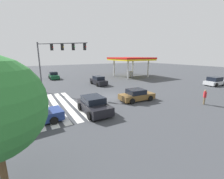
{
  "coord_description": "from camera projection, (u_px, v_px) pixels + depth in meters",
  "views": [
    {
      "loc": [
        16.16,
        -9.43,
        5.3
      ],
      "look_at": [
        0.0,
        0.0,
        0.97
      ],
      "focal_mm": 24.0,
      "sensor_mm": 36.0,
      "label": 1
    }
  ],
  "objects": [
    {
      "name": "ground_plane",
      "position": [
        112.0,
        97.0,
        19.43
      ],
      "size": [
        135.74,
        135.74,
        0.0
      ],
      "primitive_type": "plane",
      "color": "#3D3F44"
    },
    {
      "name": "crosswalk_markings",
      "position": [
        56.0,
        106.0,
        16.01
      ],
      "size": [
        10.71,
        4.4,
        0.01
      ],
      "rotation": [
        0.0,
        0.0,
        1.57
      ],
      "color": "silver",
      "rests_on": "ground_plane"
    },
    {
      "name": "traffic_signal_mast",
      "position": [
        56.0,
        55.0,
        20.16
      ],
      "size": [
        5.37,
        5.37,
        7.03
      ],
      "rotation": [
        0.0,
        0.0,
        0.79
      ],
      "color": "#47474C",
      "rests_on": "ground_plane"
    },
    {
      "name": "car_0",
      "position": [
        30.0,
        116.0,
        11.49
      ],
      "size": [
        2.36,
        4.66,
        1.54
      ],
      "rotation": [
        0.0,
        0.0,
        1.64
      ],
      "color": "navy",
      "rests_on": "ground_plane"
    },
    {
      "name": "car_1",
      "position": [
        137.0,
        95.0,
        17.83
      ],
      "size": [
        2.33,
        4.26,
        1.36
      ],
      "rotation": [
        0.0,
        0.0,
        1.51
      ],
      "color": "brown",
      "rests_on": "ground_plane"
    },
    {
      "name": "car_2",
      "position": [
        94.0,
        105.0,
        13.99
      ],
      "size": [
        4.2,
        2.23,
        1.53
      ],
      "rotation": [
        0.0,
        0.0,
        -0.01
      ],
      "color": "black",
      "rests_on": "ground_plane"
    },
    {
      "name": "car_4",
      "position": [
        54.0,
        76.0,
        33.75
      ],
      "size": [
        4.15,
        2.06,
        1.6
      ],
      "rotation": [
        0.0,
        0.0,
        -0.02
      ],
      "color": "#144728",
      "rests_on": "ground_plane"
    },
    {
      "name": "car_5",
      "position": [
        98.0,
        81.0,
        27.18
      ],
      "size": [
        4.37,
        1.96,
        1.58
      ],
      "rotation": [
        0.0,
        0.0,
        3.13
      ],
      "color": "black",
      "rests_on": "ground_plane"
    },
    {
      "name": "car_6",
      "position": [
        215.0,
        81.0,
        26.67
      ],
      "size": [
        2.26,
        4.35,
        1.52
      ],
      "rotation": [
        0.0,
        0.0,
        1.53
      ],
      "color": "silver",
      "rests_on": "ground_plane"
    },
    {
      "name": "gas_station_canopy",
      "position": [
        131.0,
        59.0,
        36.82
      ],
      "size": [
        8.79,
        8.79,
        4.72
      ],
      "color": "yellow",
      "rests_on": "ground_plane"
    },
    {
      "name": "pedestrian",
      "position": [
        205.0,
        96.0,
        16.26
      ],
      "size": [
        0.41,
        0.41,
        1.64
      ],
      "rotation": [
        0.0,
        0.0,
        -2.39
      ],
      "color": "brown",
      "rests_on": "ground_plane"
    }
  ]
}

